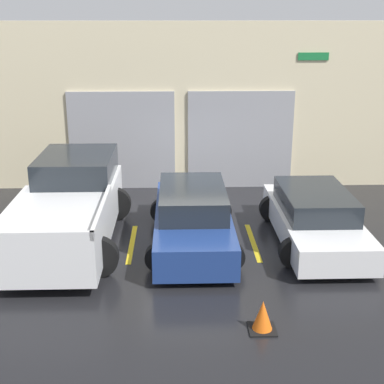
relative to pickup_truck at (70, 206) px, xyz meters
The scene contains 10 objects.
ground_plane 3.18m from the pickup_truck, 20.88° to the left, with size 28.00×28.00×0.00m, color black.
shophouse_building 5.45m from the pickup_truck, 56.94° to the left, with size 13.32×0.68×4.94m.
pickup_truck is the anchor object (origin of this frame).
sedan_white 5.72m from the pickup_truck, ahead, with size 2.17×4.36×1.24m.
sedan_side 2.88m from the pickup_truck, ahead, with size 2.10×4.51×1.34m.
parking_stripe_far_left 1.69m from the pickup_truck, 169.47° to the right, with size 0.12×2.20×0.01m, color gold.
parking_stripe_left 1.69m from the pickup_truck, 10.53° to the right, with size 0.12×2.20×0.01m, color gold.
parking_stripe_centre 4.38m from the pickup_truck, ahead, with size 0.12×2.20×0.01m, color gold.
parking_stripe_right 7.20m from the pickup_truck, ahead, with size 0.12×2.20×0.01m, color gold.
traffic_cone 5.60m from the pickup_truck, 45.26° to the right, with size 0.47×0.47×0.55m.
Camera 1 is at (-0.39, -12.90, 5.10)m, focal length 50.00 mm.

